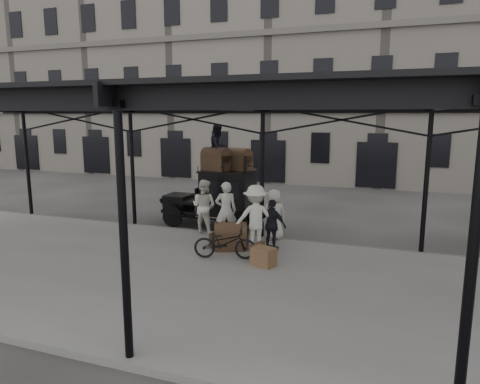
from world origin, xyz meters
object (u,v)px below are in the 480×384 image
at_px(steamer_trunk_platform, 230,238).
at_px(steamer_trunk_roof_near, 216,161).
at_px(porter_official, 272,225).
at_px(porter_left, 226,210).
at_px(bicycle, 225,243).
at_px(taxi, 220,195).

bearing_deg(steamer_trunk_platform, steamer_trunk_roof_near, 95.81).
distance_m(porter_official, steamer_trunk_roof_near, 4.04).
distance_m(porter_left, bicycle, 2.06).
bearing_deg(steamer_trunk_platform, bicycle, -104.84).
xyz_separation_m(porter_official, bicycle, (-1.07, -1.20, -0.32)).
height_order(porter_left, porter_official, porter_left).
bearing_deg(steamer_trunk_roof_near, steamer_trunk_platform, -44.01).
bearing_deg(steamer_trunk_platform, porter_official, -8.22).
bearing_deg(bicycle, porter_left, 6.25).
bearing_deg(taxi, porter_official, -43.76).
bearing_deg(porter_official, bicycle, 63.30).
height_order(bicycle, steamer_trunk_platform, bicycle).
bearing_deg(porter_official, taxi, -28.85).
height_order(porter_official, bicycle, porter_official).
distance_m(bicycle, steamer_trunk_platform, 0.86).
bearing_deg(taxi, bicycle, -66.25).
bearing_deg(steamer_trunk_roof_near, taxi, 87.37).
height_order(taxi, porter_left, taxi).
bearing_deg(porter_left, steamer_trunk_roof_near, -82.29).
distance_m(porter_left, steamer_trunk_platform, 1.31).
bearing_deg(bicycle, steamer_trunk_platform, -4.28).
relative_size(steamer_trunk_roof_near, steamer_trunk_platform, 1.01).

